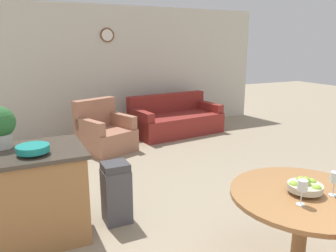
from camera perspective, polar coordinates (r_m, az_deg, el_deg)
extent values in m
cube|color=beige|center=(7.30, -12.33, 9.50)|extent=(8.00, 0.06, 2.70)
cylinder|color=brown|center=(7.30, -10.55, 15.29)|extent=(0.30, 0.02, 0.30)
cylinder|color=white|center=(7.29, -10.52, 15.29)|extent=(0.24, 0.01, 0.24)
cylinder|color=#9E6B3D|center=(2.96, 21.92, -17.53)|extent=(0.11, 0.11, 0.69)
cylinder|color=#9E6B3D|center=(2.80, 22.61, -11.14)|extent=(1.13, 1.13, 0.03)
cylinder|color=#B7B29E|center=(2.78, 22.67, -10.53)|extent=(0.10, 0.10, 0.03)
cylinder|color=#B7B29E|center=(2.77, 22.75, -9.79)|extent=(0.26, 0.26, 0.05)
sphere|color=#8CB738|center=(2.84, 23.73, -9.07)|extent=(0.08, 0.08, 0.08)
sphere|color=#8CB738|center=(2.84, 22.08, -8.88)|extent=(0.08, 0.08, 0.08)
sphere|color=#8CB738|center=(2.73, 21.01, -9.70)|extent=(0.08, 0.08, 0.08)
sphere|color=#8CB738|center=(2.68, 22.44, -10.27)|extent=(0.08, 0.08, 0.08)
sphere|color=#8CB738|center=(2.73, 24.47, -10.04)|extent=(0.08, 0.08, 0.08)
sphere|color=#8CB738|center=(2.75, 22.84, -8.92)|extent=(0.08, 0.08, 0.08)
cylinder|color=silver|center=(2.60, 22.07, -12.53)|extent=(0.06, 0.06, 0.01)
cylinder|color=silver|center=(2.58, 22.18, -11.43)|extent=(0.01, 0.01, 0.10)
cylinder|color=silver|center=(2.54, 22.38, -9.56)|extent=(0.07, 0.07, 0.08)
cylinder|color=silver|center=(2.85, 26.76, -10.69)|extent=(0.06, 0.06, 0.01)
cylinder|color=silver|center=(2.83, 26.88, -9.68)|extent=(0.01, 0.01, 0.10)
cylinder|color=silver|center=(2.79, 27.09, -7.94)|extent=(0.07, 0.07, 0.08)
cube|color=#9E6B3D|center=(3.53, -24.66, -11.59)|extent=(1.22, 0.74, 0.88)
cube|color=#42382D|center=(3.36, -25.45, -4.49)|extent=(1.28, 0.80, 0.04)
cylinder|color=teal|center=(3.22, -22.41, -4.38)|extent=(0.10, 0.10, 0.02)
cylinder|color=teal|center=(3.20, -22.48, -3.65)|extent=(0.29, 0.29, 0.06)
cylinder|color=beige|center=(3.53, -27.08, -2.31)|extent=(0.21, 0.21, 0.14)
cube|color=#47474C|center=(3.65, -8.97, -11.95)|extent=(0.28, 0.26, 0.59)
cube|color=#3C3C41|center=(3.52, -9.18, -7.00)|extent=(0.27, 0.25, 0.08)
cube|color=maroon|center=(7.12, 1.44, 0.41)|extent=(2.00, 1.19, 0.42)
cube|color=maroon|center=(7.35, -0.19, 4.10)|extent=(1.91, 0.43, 0.40)
cube|color=maroon|center=(6.67, -4.79, 0.22)|extent=(0.26, 0.92, 0.60)
cube|color=maroon|center=(7.60, 6.92, 1.88)|extent=(0.26, 0.92, 0.60)
cube|color=#A87056|center=(6.05, -10.66, -2.41)|extent=(1.06, 1.08, 0.40)
cube|color=#A87056|center=(6.20, -12.65, 2.27)|extent=(0.83, 0.46, 0.52)
cube|color=#A87056|center=(5.83, -13.44, -1.98)|extent=(0.40, 0.78, 0.63)
cube|color=#A87056|center=(6.21, -8.14, -0.75)|extent=(0.40, 0.78, 0.63)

